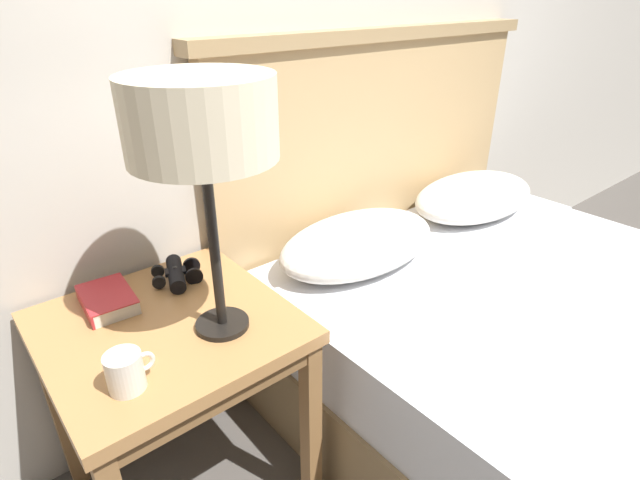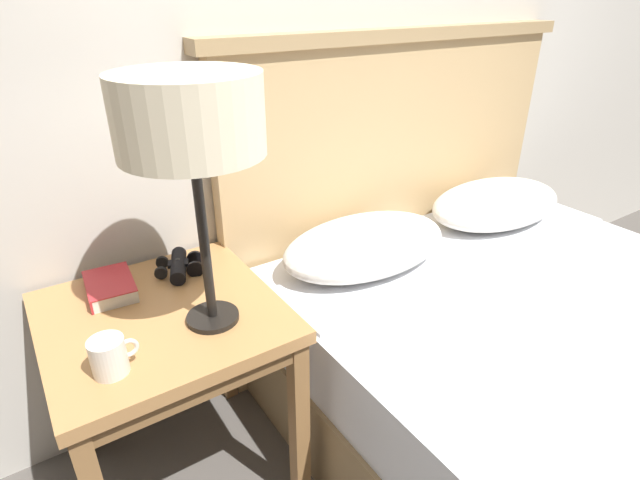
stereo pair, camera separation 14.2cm
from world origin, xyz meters
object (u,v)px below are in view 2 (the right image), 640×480
(book_on_nightstand, at_px, (109,287))
(nightstand, at_px, (165,337))
(binoculars_pair, at_px, (179,265))
(table_lamp, at_px, (190,120))
(coffee_mug, at_px, (109,356))
(bed, at_px, (584,390))

(book_on_nightstand, bearing_deg, nightstand, -62.10)
(book_on_nightstand, distance_m, binoculars_pair, 0.20)
(table_lamp, height_order, book_on_nightstand, table_lamp)
(table_lamp, relative_size, binoculars_pair, 3.63)
(table_lamp, xyz_separation_m, book_on_nightstand, (-0.19, 0.27, -0.48))
(nightstand, relative_size, coffee_mug, 6.00)
(bed, distance_m, book_on_nightstand, 1.39)
(table_lamp, distance_m, binoculars_pair, 0.55)
(table_lamp, relative_size, coffee_mug, 5.80)
(nightstand, distance_m, bed, 1.21)
(table_lamp, relative_size, book_on_nightstand, 3.21)
(coffee_mug, bearing_deg, nightstand, 46.71)
(bed, relative_size, book_on_nightstand, 10.70)
(bed, distance_m, table_lamp, 1.33)
(coffee_mug, bearing_deg, bed, -20.86)
(nightstand, height_order, table_lamp, table_lamp)
(nightstand, relative_size, binoculars_pair, 3.76)
(coffee_mug, bearing_deg, table_lamp, 13.24)
(bed, distance_m, coffee_mug, 1.31)
(book_on_nightstand, height_order, binoculars_pair, binoculars_pair)
(book_on_nightstand, relative_size, binoculars_pair, 1.13)
(table_lamp, height_order, binoculars_pair, table_lamp)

